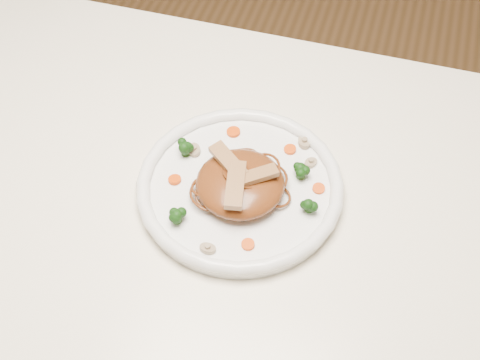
# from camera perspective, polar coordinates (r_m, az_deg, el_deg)

# --- Properties ---
(table) EXTENTS (1.20, 0.80, 0.75)m
(table) POSITION_cam_1_polar(r_m,az_deg,el_deg) (1.00, -3.39, -5.50)
(table) COLOR white
(table) RESTS_ON ground
(plate) EXTENTS (0.37, 0.37, 0.02)m
(plate) POSITION_cam_1_polar(r_m,az_deg,el_deg) (0.93, 0.00, -0.85)
(plate) COLOR white
(plate) RESTS_ON table
(noodle_mound) EXTENTS (0.16, 0.16, 0.04)m
(noodle_mound) POSITION_cam_1_polar(r_m,az_deg,el_deg) (0.90, 0.02, -0.32)
(noodle_mound) COLOR brown
(noodle_mound) RESTS_ON plate
(chicken_a) EXTENTS (0.06, 0.05, 0.01)m
(chicken_a) POSITION_cam_1_polar(r_m,az_deg,el_deg) (0.88, 1.47, 0.40)
(chicken_a) COLOR #A1714C
(chicken_a) RESTS_ON noodle_mound
(chicken_b) EXTENTS (0.07, 0.06, 0.01)m
(chicken_b) POSITION_cam_1_polar(r_m,az_deg,el_deg) (0.89, -1.06, 1.71)
(chicken_b) COLOR #A1714C
(chicken_b) RESTS_ON noodle_mound
(chicken_c) EXTENTS (0.04, 0.08, 0.01)m
(chicken_c) POSITION_cam_1_polar(r_m,az_deg,el_deg) (0.86, -0.42, -0.44)
(chicken_c) COLOR #A1714C
(chicken_c) RESTS_ON noodle_mound
(broccoli_0) EXTENTS (0.03, 0.03, 0.03)m
(broccoli_0) POSITION_cam_1_polar(r_m,az_deg,el_deg) (0.92, 5.50, 0.90)
(broccoli_0) COLOR #143A0C
(broccoli_0) RESTS_ON plate
(broccoli_1) EXTENTS (0.03, 0.03, 0.03)m
(broccoli_1) POSITION_cam_1_polar(r_m,az_deg,el_deg) (0.95, -4.92, 2.89)
(broccoli_1) COLOR #143A0C
(broccoli_1) RESTS_ON plate
(broccoli_2) EXTENTS (0.04, 0.04, 0.03)m
(broccoli_2) POSITION_cam_1_polar(r_m,az_deg,el_deg) (0.87, -5.75, -3.04)
(broccoli_2) COLOR #143A0C
(broccoli_2) RESTS_ON plate
(broccoli_3) EXTENTS (0.03, 0.03, 0.03)m
(broccoli_3) POSITION_cam_1_polar(r_m,az_deg,el_deg) (0.89, 6.28, -2.09)
(broccoli_3) COLOR #143A0C
(broccoli_3) RESTS_ON plate
(carrot_0) EXTENTS (0.02, 0.02, 0.00)m
(carrot_0) POSITION_cam_1_polar(r_m,az_deg,el_deg) (0.96, 4.50, 2.75)
(carrot_0) COLOR #EC4F08
(carrot_0) RESTS_ON plate
(carrot_1) EXTENTS (0.02, 0.02, 0.00)m
(carrot_1) POSITION_cam_1_polar(r_m,az_deg,el_deg) (0.93, -5.87, 0.04)
(carrot_1) COLOR #EC4F08
(carrot_1) RESTS_ON plate
(carrot_2) EXTENTS (0.02, 0.02, 0.00)m
(carrot_2) POSITION_cam_1_polar(r_m,az_deg,el_deg) (0.92, 7.06, -0.76)
(carrot_2) COLOR #EC4F08
(carrot_2) RESTS_ON plate
(carrot_3) EXTENTS (0.02, 0.02, 0.00)m
(carrot_3) POSITION_cam_1_polar(r_m,az_deg,el_deg) (0.99, -0.60, 4.33)
(carrot_3) COLOR #EC4F08
(carrot_3) RESTS_ON plate
(carrot_4) EXTENTS (0.02, 0.02, 0.00)m
(carrot_4) POSITION_cam_1_polar(r_m,az_deg,el_deg) (0.86, 0.72, -5.79)
(carrot_4) COLOR #EC4F08
(carrot_4) RESTS_ON plate
(mushroom_0) EXTENTS (0.02, 0.02, 0.01)m
(mushroom_0) POSITION_cam_1_polar(r_m,az_deg,el_deg) (0.86, -2.91, -6.15)
(mushroom_0) COLOR tan
(mushroom_0) RESTS_ON plate
(mushroom_1) EXTENTS (0.03, 0.03, 0.01)m
(mushroom_1) POSITION_cam_1_polar(r_m,az_deg,el_deg) (0.95, 6.35, 1.54)
(mushroom_1) COLOR tan
(mushroom_1) RESTS_ON plate
(mushroom_2) EXTENTS (0.04, 0.04, 0.01)m
(mushroom_2) POSITION_cam_1_polar(r_m,az_deg,el_deg) (0.96, -4.14, 2.71)
(mushroom_2) COLOR tan
(mushroom_2) RESTS_ON plate
(mushroom_3) EXTENTS (0.03, 0.03, 0.01)m
(mushroom_3) POSITION_cam_1_polar(r_m,az_deg,el_deg) (0.98, 5.78, 3.39)
(mushroom_3) COLOR tan
(mushroom_3) RESTS_ON plate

